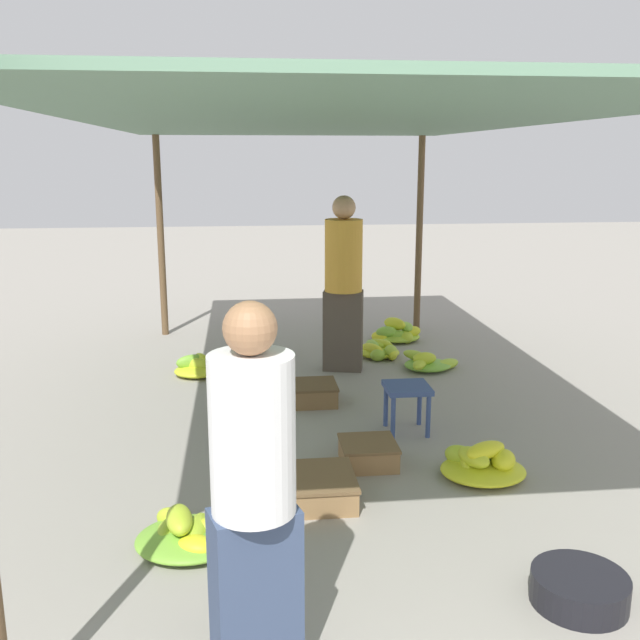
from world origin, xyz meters
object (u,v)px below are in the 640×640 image
banana_pile_right_1 (380,350)px  crate_mid (313,393)px  banana_pile_right_3 (397,334)px  crate_near (368,453)px  banana_pile_right_0 (481,464)px  banana_pile_left_0 (190,534)px  basin_black (579,589)px  crate_far (314,488)px  vendor_foreground (254,490)px  banana_pile_right_2 (428,363)px  banana_pile_left_1 (198,367)px  stool (407,394)px  shopper_walking_mid (343,281)px

banana_pile_right_1 → crate_mid: (-0.86, -1.35, 0.01)m
banana_pile_right_3 → crate_near: 3.43m
crate_mid → crate_near: bearing=-79.0°
banana_pile_right_0 → banana_pile_left_0: bearing=-160.5°
basin_black → banana_pile_left_0: (-1.89, 0.74, -0.01)m
banana_pile_left_0 → crate_far: banana_pile_left_0 is taller
banana_pile_right_3 → crate_far: (-1.36, -3.79, -0.01)m
banana_pile_left_0 → crate_far: 0.86m
crate_mid → crate_far: bearing=-95.4°
banana_pile_right_0 → vendor_foreground: bearing=-132.1°
crate_mid → banana_pile_right_2: bearing=33.8°
banana_pile_left_1 → crate_near: size_ratio=1.24×
stool → banana_pile_right_2: bearing=69.6°
stool → basin_black: stool is taller
banana_pile_left_0 → crate_mid: bearing=68.0°
banana_pile_left_0 → crate_near: bearing=38.6°
banana_pile_right_2 → banana_pile_right_1: bearing=126.8°
stool → shopper_walking_mid: 1.82m
stool → banana_pile_right_0: 0.92m
vendor_foreground → banana_pile_right_0: vendor_foreground is taller
stool → crate_mid: bearing=131.4°
banana_pile_left_0 → stool: bearing=43.7°
banana_pile_right_2 → banana_pile_right_3: banana_pile_right_3 is taller
banana_pile_right_3 → crate_mid: 2.32m
banana_pile_right_2 → shopper_walking_mid: (-0.84, 0.12, 0.83)m
crate_far → shopper_walking_mid: (0.57, 2.76, 0.81)m
banana_pile_right_2 → crate_far: 2.99m
banana_pile_left_0 → banana_pile_right_1: (1.77, 3.60, 0.01)m
banana_pile_right_3 → crate_far: size_ratio=1.24×
stool → banana_pile_right_3: bearing=79.1°
banana_pile_right_1 → banana_pile_left_1: bearing=-167.5°
basin_black → crate_mid: bearing=108.2°
vendor_foreground → crate_near: vendor_foreground is taller
banana_pile_left_0 → shopper_walking_mid: 3.55m
stool → banana_pile_left_0: 2.18m
banana_pile_left_1 → crate_near: bearing=-60.1°
banana_pile_left_0 → banana_pile_right_3: size_ratio=0.95×
basin_black → banana_pile_left_0: size_ratio=0.77×
stool → banana_pile_left_0: stool is taller
banana_pile_left_0 → crate_far: size_ratio=1.18×
crate_far → banana_pile_right_1: bearing=71.9°
banana_pile_right_1 → banana_pile_right_2: size_ratio=0.85×
basin_black → banana_pile_left_1: (-2.02, 3.92, 0.00)m
banana_pile_left_1 → banana_pile_right_1: bearing=12.5°
banana_pile_right_0 → shopper_walking_mid: bearing=102.7°
banana_pile_left_0 → crate_mid: size_ratio=1.44×
stool → crate_near: (-0.40, -0.57, -0.22)m
crate_near → banana_pile_right_2: bearing=65.3°
banana_pile_right_1 → banana_pile_right_3: 0.72m
crate_mid → vendor_foreground: bearing=-99.7°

